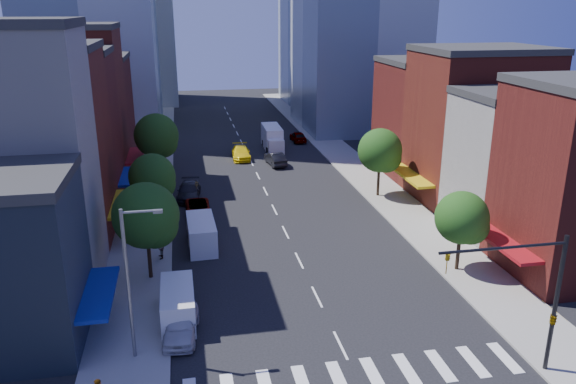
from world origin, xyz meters
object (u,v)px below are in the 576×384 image
at_px(cargo_van_far, 202,234).
at_px(taxi, 241,153).
at_px(parked_car_third, 198,208).
at_px(traffic_car_far, 298,137).
at_px(box_truck, 272,138).
at_px(parked_car_front, 181,324).
at_px(parked_car_rear, 189,191).
at_px(parked_car_second, 200,222).
at_px(cargo_van_near, 178,305).
at_px(pedestrian_far, 159,247).
at_px(traffic_car_oncoming, 275,159).

bearing_deg(cargo_van_far, taxi, 75.53).
bearing_deg(parked_car_third, taxi, 70.53).
bearing_deg(parked_car_third, cargo_van_far, -91.99).
xyz_separation_m(traffic_car_far, box_truck, (-4.43, -3.55, 0.69)).
distance_m(parked_car_front, parked_car_rear, 26.32).
bearing_deg(parked_car_third, parked_car_second, -92.02).
height_order(taxi, traffic_car_far, taxi).
relative_size(parked_car_front, taxi, 0.85).
height_order(parked_car_front, box_truck, box_truck).
bearing_deg(cargo_van_near, pedestrian_far, 98.03).
xyz_separation_m(parked_car_third, traffic_car_oncoming, (10.36, 16.47, 0.14)).
distance_m(cargo_van_near, cargo_van_far, 11.58).
bearing_deg(pedestrian_far, cargo_van_near, 3.03).
distance_m(traffic_car_oncoming, traffic_car_far, 13.31).
xyz_separation_m(parked_car_second, taxi, (6.39, 24.02, 0.16)).
height_order(parked_car_rear, pedestrian_far, pedestrian_far).
height_order(parked_car_front, pedestrian_far, pedestrian_far).
relative_size(cargo_van_near, box_truck, 0.67).
bearing_deg(cargo_van_far, pedestrian_far, -151.94).
bearing_deg(cargo_van_near, parked_car_second, 82.23).
distance_m(parked_car_second, taxi, 24.86).
bearing_deg(parked_car_third, box_truck, 63.50).
bearing_deg(parked_car_front, parked_car_second, 90.61).
bearing_deg(traffic_car_far, parked_car_front, 69.61).
relative_size(parked_car_third, pedestrian_far, 2.61).
relative_size(parked_car_front, traffic_car_oncoming, 0.97).
xyz_separation_m(traffic_car_oncoming, box_truck, (1.04, 8.58, 0.66)).
relative_size(parked_car_third, taxi, 0.87).
bearing_deg(parked_car_second, taxi, 67.49).
bearing_deg(traffic_car_far, parked_car_third, 60.19).
xyz_separation_m(parked_car_rear, cargo_van_near, (-1.21, -24.41, 0.29)).
relative_size(taxi, traffic_car_far, 1.22).
distance_m(cargo_van_near, traffic_car_far, 51.04).
relative_size(parked_car_third, cargo_van_far, 0.89).
bearing_deg(box_truck, parked_car_third, -113.44).
xyz_separation_m(parked_car_front, parked_car_third, (1.83, 21.11, -0.13)).
bearing_deg(cargo_van_far, parked_car_front, -99.54).
distance_m(parked_car_rear, box_truck, 23.32).
relative_size(parked_car_rear, traffic_car_far, 1.20).
distance_m(parked_car_front, pedestrian_far, 11.46).
bearing_deg(box_truck, cargo_van_far, -108.08).
bearing_deg(traffic_car_far, pedestrian_far, 62.54).
height_order(parked_car_second, taxi, taxi).
relative_size(parked_car_front, parked_car_rear, 0.87).
relative_size(parked_car_second, cargo_van_near, 0.78).
height_order(parked_car_front, cargo_van_near, cargo_van_near).
height_order(parked_car_third, cargo_van_near, cargo_van_near).
xyz_separation_m(parked_car_rear, traffic_car_oncoming, (11.15, 11.28, 0.02)).
distance_m(parked_car_rear, cargo_van_far, 13.04).
bearing_deg(taxi, traffic_car_oncoming, -41.61).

